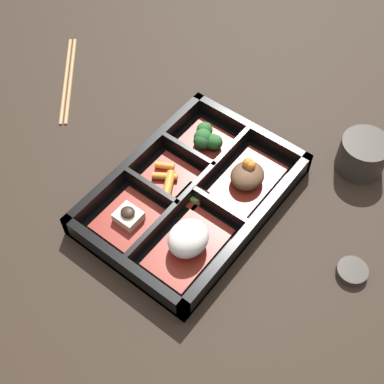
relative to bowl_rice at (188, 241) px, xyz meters
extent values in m
plane|color=black|center=(-0.08, -0.05, -0.03)|extent=(3.00, 3.00, 0.00)
cube|color=black|center=(-0.08, -0.05, -0.03)|extent=(0.34, 0.24, 0.01)
cube|color=black|center=(-0.08, -0.16, -0.01)|extent=(0.34, 0.01, 0.04)
cube|color=black|center=(-0.08, 0.06, -0.01)|extent=(0.34, 0.01, 0.04)
cube|color=black|center=(-0.24, -0.05, -0.01)|extent=(0.01, 0.24, 0.04)
cube|color=black|center=(0.09, -0.05, -0.01)|extent=(0.01, 0.24, 0.04)
cube|color=black|center=(-0.08, -0.05, -0.01)|extent=(0.31, 0.01, 0.04)
cube|color=black|center=(-0.13, -0.10, -0.01)|extent=(0.01, 0.11, 0.04)
cube|color=black|center=(-0.04, -0.10, -0.01)|extent=(0.01, 0.11, 0.04)
cube|color=black|center=(-0.08, 0.00, -0.01)|extent=(0.01, 0.10, 0.04)
cube|color=maroon|center=(-0.15, 0.00, -0.02)|extent=(0.13, 0.08, 0.01)
ellipsoid|color=brown|center=(-0.15, 0.00, 0.00)|extent=(0.06, 0.05, 0.03)
sphere|color=orange|center=(-0.16, -0.01, 0.02)|extent=(0.02, 0.02, 0.02)
sphere|color=orange|center=(-0.16, 0.00, 0.02)|extent=(0.02, 0.02, 0.02)
cube|color=maroon|center=(0.00, 0.00, -0.02)|extent=(0.13, 0.08, 0.01)
ellipsoid|color=silver|center=(0.00, 0.00, 0.01)|extent=(0.07, 0.06, 0.05)
cube|color=maroon|center=(-0.18, -0.10, -0.02)|extent=(0.08, 0.09, 0.01)
sphere|color=#265B28|center=(-0.19, -0.11, 0.00)|extent=(0.03, 0.03, 0.03)
sphere|color=#265B28|center=(-0.17, -0.10, 0.00)|extent=(0.03, 0.03, 0.03)
sphere|color=#265B28|center=(-0.18, -0.09, 0.00)|extent=(0.03, 0.03, 0.03)
sphere|color=#265B28|center=(-0.19, -0.11, -0.01)|extent=(0.02, 0.02, 0.02)
sphere|color=#265B28|center=(-0.18, -0.08, 0.00)|extent=(0.03, 0.03, 0.03)
sphere|color=#265B28|center=(-0.17, -0.10, 0.00)|extent=(0.03, 0.03, 0.03)
cube|color=maroon|center=(-0.09, -0.10, -0.02)|extent=(0.07, 0.09, 0.01)
cylinder|color=orange|center=(-0.09, -0.12, -0.01)|extent=(0.02, 0.03, 0.01)
cylinder|color=orange|center=(-0.07, -0.11, -0.01)|extent=(0.03, 0.04, 0.01)
cylinder|color=orange|center=(-0.07, -0.09, -0.01)|extent=(0.05, 0.03, 0.01)
cube|color=maroon|center=(0.02, -0.10, -0.02)|extent=(0.10, 0.09, 0.01)
cube|color=beige|center=(0.02, -0.10, -0.01)|extent=(0.04, 0.04, 0.02)
ellipsoid|color=black|center=(0.02, -0.10, 0.00)|extent=(0.02, 0.02, 0.01)
cube|color=maroon|center=(-0.08, -0.05, -0.02)|extent=(0.04, 0.04, 0.01)
cylinder|color=#75A84C|center=(-0.08, -0.05, -0.01)|extent=(0.02, 0.02, 0.01)
cylinder|color=#75A84C|center=(-0.08, -0.05, -0.01)|extent=(0.02, 0.02, 0.01)
cylinder|color=#2D2823|center=(-0.31, 0.12, 0.00)|extent=(0.08, 0.08, 0.06)
cylinder|color=#597A38|center=(-0.31, 0.12, 0.02)|extent=(0.07, 0.07, 0.01)
cylinder|color=#A87F51|center=(-0.16, -0.41, -0.03)|extent=(0.18, 0.16, 0.01)
cylinder|color=#A87F51|center=(-0.15, -0.42, -0.03)|extent=(0.18, 0.16, 0.01)
cylinder|color=#2D2823|center=(-0.12, 0.21, -0.03)|extent=(0.05, 0.05, 0.01)
cylinder|color=black|center=(-0.12, 0.21, -0.02)|extent=(0.03, 0.03, 0.00)
camera|label=1|loc=(0.31, 0.25, 0.68)|focal=50.00mm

